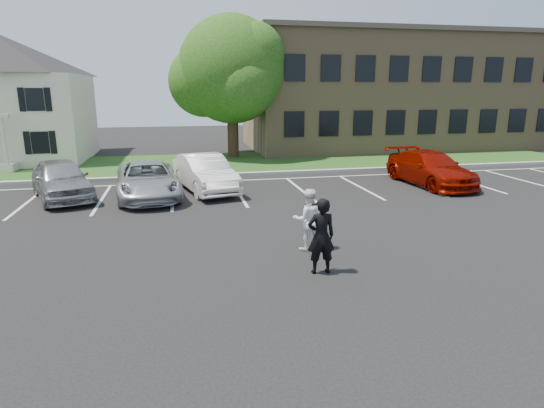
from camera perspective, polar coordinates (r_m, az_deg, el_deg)
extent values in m
plane|color=black|center=(12.08, 0.99, -6.90)|extent=(90.00, 90.00, 0.00)
cube|color=gray|center=(23.51, -5.56, 3.70)|extent=(40.00, 0.30, 0.15)
cube|color=#264714|center=(27.44, -6.51, 5.12)|extent=(44.00, 8.00, 0.08)
cube|color=silver|center=(20.34, -28.37, 0.16)|extent=(0.12, 5.20, 0.01)
cube|color=silver|center=(19.72, -20.57, 0.58)|extent=(0.12, 5.20, 0.01)
cube|color=silver|center=(19.48, -12.41, 1.01)|extent=(0.12, 5.20, 0.01)
cube|color=silver|center=(19.64, -4.22, 1.41)|extent=(0.12, 5.20, 0.01)
cube|color=silver|center=(20.19, 3.68, 1.78)|extent=(0.12, 5.20, 0.01)
cube|color=silver|center=(21.10, 11.03, 2.09)|extent=(0.12, 5.20, 0.01)
cube|color=silver|center=(22.33, 17.67, 2.34)|extent=(0.12, 5.20, 0.01)
cube|color=silver|center=(23.83, 23.55, 2.54)|extent=(0.12, 5.20, 0.01)
cube|color=silver|center=(25.54, 28.70, 2.69)|extent=(0.12, 5.20, 0.01)
cube|color=silver|center=(22.46, -1.62, 3.08)|extent=(34.00, 0.12, 0.01)
cube|color=beige|center=(32.75, -30.99, 9.19)|extent=(10.00, 8.00, 5.20)
cylinder|color=beige|center=(27.68, -30.50, 6.07)|extent=(0.18, 0.18, 2.70)
cube|color=#907852|center=(36.89, 15.11, 13.24)|extent=(22.00, 10.00, 8.00)
cube|color=#4F463A|center=(37.08, 15.55, 19.65)|extent=(22.40, 10.40, 0.30)
cube|color=black|center=(28.98, 2.81, 9.98)|extent=(1.30, 0.06, 1.60)
cube|color=black|center=(28.92, 2.89, 16.71)|extent=(1.30, 0.06, 1.60)
cube|color=black|center=(29.64, 7.18, 9.98)|extent=(1.30, 0.06, 1.60)
cube|color=black|center=(29.59, 7.39, 16.56)|extent=(1.30, 0.06, 1.60)
cube|color=black|center=(30.47, 11.34, 9.93)|extent=(1.30, 0.06, 1.60)
cube|color=black|center=(30.41, 11.66, 16.33)|extent=(1.30, 0.06, 1.60)
cube|color=black|center=(31.44, 15.25, 9.84)|extent=(1.30, 0.06, 1.60)
cube|color=black|center=(31.39, 15.67, 16.03)|extent=(1.30, 0.06, 1.60)
cube|color=black|center=(32.54, 18.92, 9.71)|extent=(1.30, 0.06, 1.60)
cube|color=black|center=(32.49, 19.41, 15.68)|extent=(1.30, 0.06, 1.60)
cube|color=black|center=(33.77, 22.32, 9.56)|extent=(1.30, 0.06, 1.60)
cube|color=black|center=(33.72, 22.89, 15.31)|extent=(1.30, 0.06, 1.60)
cube|color=black|center=(35.10, 25.48, 9.38)|extent=(1.30, 0.06, 1.60)
cube|color=black|center=(35.06, 26.09, 14.91)|extent=(1.30, 0.06, 1.60)
cube|color=black|center=(36.54, 28.39, 9.20)|extent=(1.30, 0.06, 1.60)
cube|color=black|center=(36.49, 29.04, 14.50)|extent=(1.30, 0.06, 1.60)
cylinder|color=black|center=(29.55, -4.92, 8.86)|extent=(0.70, 0.70, 3.20)
sphere|color=#18430A|center=(29.44, -5.08, 16.44)|extent=(6.60, 6.60, 6.60)
sphere|color=#18430A|center=(30.36, -2.12, 15.47)|extent=(4.60, 4.60, 4.60)
sphere|color=#18430A|center=(29.67, -8.53, 14.97)|extent=(4.40, 4.40, 4.40)
sphere|color=#18430A|center=(27.99, -3.82, 14.73)|extent=(4.00, 4.00, 4.00)
sphere|color=#18430A|center=(30.98, -6.62, 16.84)|extent=(4.20, 4.20, 4.20)
sphere|color=#18430A|center=(28.78, -2.40, 18.32)|extent=(3.80, 3.80, 3.80)
imported|color=black|center=(10.97, 6.17, -4.03)|extent=(0.69, 0.46, 1.87)
imported|color=white|center=(12.55, 4.55, -1.96)|extent=(0.87, 0.70, 1.73)
imported|color=#A2A2A6|center=(20.28, -24.96, 2.83)|extent=(3.49, 5.11, 1.61)
imported|color=#B1B4B9|center=(19.33, -15.33, 2.92)|extent=(2.91, 5.44, 1.45)
imported|color=silver|center=(20.00, -8.41, 3.84)|extent=(2.79, 5.09, 1.59)
imported|color=#7D0B01|center=(22.39, 19.24, 4.24)|extent=(2.54, 5.45, 1.54)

